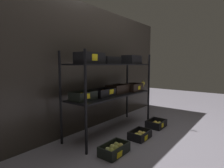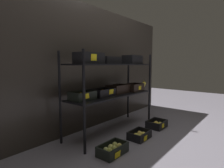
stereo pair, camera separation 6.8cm
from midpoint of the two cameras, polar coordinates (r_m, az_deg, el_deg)
The scene contains 6 objects.
ground_plane at distance 2.83m, azimuth 0.71°, elevation -14.34°, with size 10.00×10.00×0.00m, color slate.
storefront_wall at distance 2.93m, azimuth -5.70°, elevation 5.05°, with size 3.89×0.12×1.87m, color #2D2823.
display_rack at distance 2.66m, azimuth 0.65°, elevation 1.21°, with size 1.63×0.47×1.15m.
crate_ground_pear at distance 2.15m, azimuth 1.13°, elevation -19.75°, with size 0.34×0.21×0.11m.
crate_ground_apple_gold at distance 2.57m, azimuth 9.33°, elevation -15.52°, with size 0.31×0.22×0.11m.
crate_ground_center_apple_gold at distance 3.04m, azimuth 14.39°, elevation -12.15°, with size 0.31×0.25×0.11m.
Camera 2 is at (-2.05, -1.68, 0.99)m, focal length 29.35 mm.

